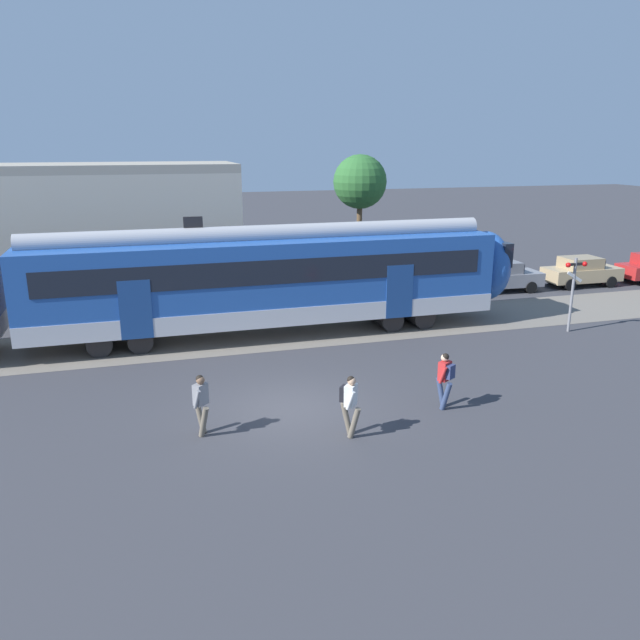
{
  "coord_description": "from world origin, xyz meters",
  "views": [
    {
      "loc": [
        -3.74,
        -16.05,
        7.36
      ],
      "look_at": [
        1.85,
        3.29,
        1.6
      ],
      "focal_mm": 35.0,
      "sensor_mm": 36.0,
      "label": 1
    }
  ],
  "objects_px": {
    "pedestrian_grey": "(201,401)",
    "parked_car_tan": "(581,271)",
    "pedestrian_white": "(350,401)",
    "parked_car_grey": "(501,276)",
    "commuter_train": "(29,293)",
    "crossing_signal": "(574,283)",
    "pedestrian_red": "(445,376)"
  },
  "relations": [
    {
      "from": "pedestrian_grey",
      "to": "parked_car_tan",
      "type": "xyz_separation_m",
      "value": [
        21.09,
        12.15,
        -0.18
      ]
    },
    {
      "from": "parked_car_tan",
      "to": "pedestrian_white",
      "type": "bearing_deg",
      "value": -142.72
    },
    {
      "from": "parked_car_grey",
      "to": "parked_car_tan",
      "type": "bearing_deg",
      "value": -1.14
    },
    {
      "from": "commuter_train",
      "to": "crossing_signal",
      "type": "xyz_separation_m",
      "value": [
        20.23,
        -3.03,
        -0.24
      ]
    },
    {
      "from": "parked_car_grey",
      "to": "crossing_signal",
      "type": "relative_size",
      "value": 1.36
    },
    {
      "from": "parked_car_grey",
      "to": "pedestrian_grey",
      "type": "bearing_deg",
      "value": -143.15
    },
    {
      "from": "commuter_train",
      "to": "crossing_signal",
      "type": "bearing_deg",
      "value": -8.53
    },
    {
      "from": "pedestrian_grey",
      "to": "crossing_signal",
      "type": "relative_size",
      "value": 0.56
    },
    {
      "from": "crossing_signal",
      "to": "pedestrian_white",
      "type": "bearing_deg",
      "value": -151.06
    },
    {
      "from": "pedestrian_grey",
      "to": "parked_car_grey",
      "type": "height_order",
      "value": "pedestrian_grey"
    },
    {
      "from": "crossing_signal",
      "to": "parked_car_grey",
      "type": "bearing_deg",
      "value": 80.32
    },
    {
      "from": "pedestrian_white",
      "to": "pedestrian_red",
      "type": "bearing_deg",
      "value": 15.88
    },
    {
      "from": "pedestrian_red",
      "to": "parked_car_grey",
      "type": "xyz_separation_m",
      "value": [
        9.52,
        12.47,
        -0.21
      ]
    },
    {
      "from": "pedestrian_white",
      "to": "crossing_signal",
      "type": "height_order",
      "value": "crossing_signal"
    },
    {
      "from": "parked_car_tan",
      "to": "parked_car_grey",
      "type": "bearing_deg",
      "value": 178.86
    },
    {
      "from": "commuter_train",
      "to": "pedestrian_white",
      "type": "height_order",
      "value": "commuter_train"
    },
    {
      "from": "pedestrian_grey",
      "to": "pedestrian_white",
      "type": "xyz_separation_m",
      "value": [
        3.66,
        -1.12,
        0.03
      ]
    },
    {
      "from": "parked_car_grey",
      "to": "parked_car_tan",
      "type": "distance_m",
      "value": 4.76
    },
    {
      "from": "pedestrian_red",
      "to": "pedestrian_white",
      "type": "bearing_deg",
      "value": -164.12
    },
    {
      "from": "pedestrian_grey",
      "to": "commuter_train",
      "type": "bearing_deg",
      "value": 121.68
    },
    {
      "from": "commuter_train",
      "to": "crossing_signal",
      "type": "distance_m",
      "value": 20.46
    },
    {
      "from": "pedestrian_white",
      "to": "crossing_signal",
      "type": "distance_m",
      "value": 13.15
    },
    {
      "from": "pedestrian_grey",
      "to": "crossing_signal",
      "type": "xyz_separation_m",
      "value": [
        15.14,
        5.22,
        1.05
      ]
    },
    {
      "from": "pedestrian_red",
      "to": "pedestrian_grey",
      "type": "bearing_deg",
      "value": 178.12
    },
    {
      "from": "commuter_train",
      "to": "crossing_signal",
      "type": "height_order",
      "value": "commuter_train"
    },
    {
      "from": "pedestrian_grey",
      "to": "pedestrian_red",
      "type": "bearing_deg",
      "value": -1.88
    },
    {
      "from": "commuter_train",
      "to": "parked_car_grey",
      "type": "relative_size",
      "value": 9.35
    },
    {
      "from": "pedestrian_white",
      "to": "crossing_signal",
      "type": "relative_size",
      "value": 0.56
    },
    {
      "from": "pedestrian_grey",
      "to": "pedestrian_white",
      "type": "height_order",
      "value": "same"
    },
    {
      "from": "parked_car_grey",
      "to": "parked_car_tan",
      "type": "relative_size",
      "value": 1.01
    },
    {
      "from": "commuter_train",
      "to": "pedestrian_grey",
      "type": "bearing_deg",
      "value": -58.32
    },
    {
      "from": "commuter_train",
      "to": "pedestrian_grey",
      "type": "relative_size",
      "value": 22.83
    }
  ]
}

